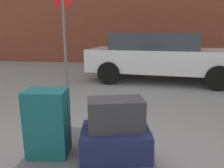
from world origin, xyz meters
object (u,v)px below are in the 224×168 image
Objects in this scene: luggage_cart at (93,157)px; bollard_kerb_near at (192,65)px; duffel_bag_charcoal_topmost_pile at (116,114)px; no_parking_sign at (64,28)px; suitcase_teal_rear_right at (48,123)px; parked_car at (160,56)px; suitcase_navy_front_left at (115,142)px.

bollard_kerb_near is (2.20, 6.18, 0.02)m from luggage_cart.
no_parking_sign is at bearing 101.42° from duffel_bag_charcoal_topmost_pile.
duffel_bag_charcoal_topmost_pile is (0.21, -0.03, 0.45)m from luggage_cart.
duffel_bag_charcoal_topmost_pile is at bearing -63.57° from no_parking_sign.
parked_car is at bearing 68.50° from suitcase_teal_rear_right.
suitcase_teal_rear_right is (-0.37, -0.11, 0.37)m from luggage_cart.
no_parking_sign is at bearing -146.47° from bollard_kerb_near.
no_parking_sign reaches higher than suitcase_teal_rear_right.
suitcase_navy_front_left is 4.88m from parked_car.
luggage_cart is 1.92× the size of suitcase_teal_rear_right.
luggage_cart is 0.45× the size of no_parking_sign.
no_parking_sign is at bearing 101.62° from suitcase_teal_rear_right.
parked_car is at bearing -132.38° from bollard_kerb_near.
suitcase_teal_rear_right reaches higher than bollard_kerb_near.
bollard_kerb_near is (2.57, 6.30, -0.35)m from suitcase_teal_rear_right.
parked_car reaches higher than duffel_bag_charcoal_topmost_pile.
duffel_bag_charcoal_topmost_pile is at bearing -107.70° from bollard_kerb_near.
bollard_kerb_near is at bearing 70.42° from luggage_cart.
no_parking_sign is (-1.83, 3.69, 1.09)m from suitcase_navy_front_left.
bollard_kerb_near is at bearing 57.29° from duffel_bag_charcoal_topmost_pile.
duffel_bag_charcoal_topmost_pile is at bearing -9.16° from luggage_cart.
suitcase_navy_front_left is at bearing -107.70° from bollard_kerb_near.
parked_car is at bearing 23.99° from no_parking_sign.
parked_car reaches higher than suitcase_navy_front_left.
suitcase_navy_front_left is at bearing 0.88° from suitcase_teal_rear_right.
bollard_kerb_near is (1.98, 6.22, -0.43)m from duffel_bag_charcoal_topmost_pile.
parked_car reaches higher than luggage_cart.
luggage_cart is 2.39× the size of duffel_bag_charcoal_topmost_pile.
no_parking_sign is (-1.83, 3.69, 0.83)m from duffel_bag_charcoal_topmost_pile.
suitcase_navy_front_left is (0.21, -0.03, 0.19)m from luggage_cart.
parked_car is 1.77× the size of no_parking_sign.
luggage_cart is 0.50m from duffel_bag_charcoal_topmost_pile.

